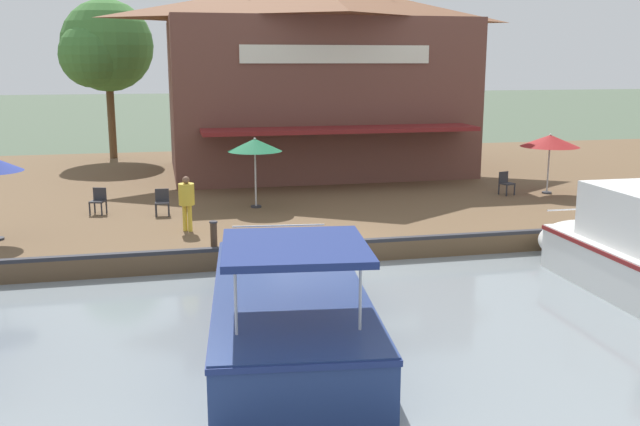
# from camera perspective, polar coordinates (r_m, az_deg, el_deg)

# --- Properties ---
(ground_plane) EXTENTS (220.00, 220.00, 0.00)m
(ground_plane) POSITION_cam_1_polar(r_m,az_deg,el_deg) (19.38, -0.42, -4.42)
(ground_plane) COLOR #4C5B47
(quay_deck) EXTENTS (22.00, 56.00, 0.60)m
(quay_deck) POSITION_cam_1_polar(r_m,az_deg,el_deg) (29.88, -4.94, 2.00)
(quay_deck) COLOR brown
(quay_deck) RESTS_ON ground
(quay_edge_fender) EXTENTS (0.20, 50.40, 0.10)m
(quay_edge_fender) POSITION_cam_1_polar(r_m,az_deg,el_deg) (19.30, -0.49, -2.48)
(quay_edge_fender) COLOR #2D2D33
(quay_edge_fender) RESTS_ON quay_deck
(waterfront_restaurant) EXTENTS (10.12, 13.30, 9.12)m
(waterfront_restaurant) POSITION_cam_1_polar(r_m,az_deg,el_deg) (32.42, -0.45, 10.91)
(waterfront_restaurant) COLOR brown
(waterfront_restaurant) RESTS_ON quay_deck
(patio_umbrella_by_entrance) EXTENTS (1.83, 1.83, 2.39)m
(patio_umbrella_by_entrance) POSITION_cam_1_polar(r_m,az_deg,el_deg) (24.12, -5.23, 5.42)
(patio_umbrella_by_entrance) COLOR #B7B7B7
(patio_umbrella_by_entrance) RESTS_ON quay_deck
(patio_umbrella_far_corner) EXTENTS (2.17, 2.17, 2.25)m
(patio_umbrella_far_corner) POSITION_cam_1_polar(r_m,az_deg,el_deg) (28.01, 17.93, 5.51)
(patio_umbrella_far_corner) COLOR #B7B7B7
(patio_umbrella_far_corner) RESTS_ON quay_deck
(cafe_chair_back_row_seat) EXTENTS (0.46, 0.46, 0.85)m
(cafe_chair_back_row_seat) POSITION_cam_1_polar(r_m,az_deg,el_deg) (23.58, -12.52, 0.97)
(cafe_chair_back_row_seat) COLOR #2D2D33
(cafe_chair_back_row_seat) RESTS_ON quay_deck
(cafe_chair_beside_entrance) EXTENTS (0.56, 0.56, 0.85)m
(cafe_chair_beside_entrance) POSITION_cam_1_polar(r_m,az_deg,el_deg) (24.33, -17.30, 1.04)
(cafe_chair_beside_entrance) COLOR #2D2D33
(cafe_chair_beside_entrance) RESTS_ON quay_deck
(cafe_chair_far_corner_seat) EXTENTS (0.55, 0.55, 0.85)m
(cafe_chair_far_corner_seat) POSITION_cam_1_polar(r_m,az_deg,el_deg) (27.52, 14.63, 2.42)
(cafe_chair_far_corner_seat) COLOR #2D2D33
(cafe_chair_far_corner_seat) RESTS_ON quay_deck
(person_mid_patio) EXTENTS (0.46, 0.46, 1.63)m
(person_mid_patio) POSITION_cam_1_polar(r_m,az_deg,el_deg) (21.11, -10.63, 1.26)
(person_mid_patio) COLOR gold
(person_mid_patio) RESTS_ON quay_deck
(motorboat_nearest_quay) EXTENTS (8.85, 3.78, 2.40)m
(motorboat_nearest_quay) POSITION_cam_1_polar(r_m,az_deg,el_deg) (14.90, -2.69, -6.69)
(motorboat_nearest_quay) COLOR navy
(motorboat_nearest_quay) RESTS_ON river_water
(mooring_post) EXTENTS (0.22, 0.22, 0.76)m
(mooring_post) POSITION_cam_1_polar(r_m,az_deg,el_deg) (19.09, -8.50, -1.73)
(mooring_post) COLOR #473323
(mooring_post) RESTS_ON quay_deck
(tree_behind_restaurant) EXTENTS (4.78, 4.56, 7.94)m
(tree_behind_restaurant) POSITION_cam_1_polar(r_m,az_deg,el_deg) (37.91, -16.95, 12.50)
(tree_behind_restaurant) COLOR brown
(tree_behind_restaurant) RESTS_ON quay_deck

